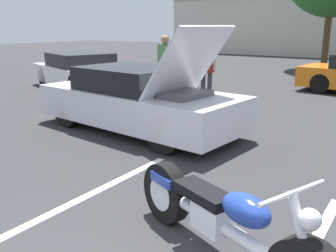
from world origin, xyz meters
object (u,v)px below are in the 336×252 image
object	(u,v)px
motorcycle	(222,221)
spectator_near_motorcycle	(165,62)
show_car_hood_open	(139,100)
parked_car_left_row	(83,72)
spectator_by_show_car	(207,64)

from	to	relation	value
motorcycle	spectator_near_motorcycle	distance (m)	7.72
show_car_hood_open	parked_car_left_row	xyz separation A→B (m)	(-4.81, 3.00, -0.05)
parked_car_left_row	spectator_by_show_car	world-z (taller)	spectator_by_show_car
motorcycle	show_car_hood_open	xyz separation A→B (m)	(-3.39, 3.08, 0.23)
spectator_near_motorcycle	spectator_by_show_car	distance (m)	1.30
motorcycle	spectator_near_motorcycle	xyz separation A→B (m)	(-4.78, 6.02, 0.71)
motorcycle	spectator_by_show_car	size ratio (longest dim) A/B	1.28
show_car_hood_open	motorcycle	bearing A→B (deg)	-36.45
show_car_hood_open	parked_car_left_row	size ratio (longest dim) A/B	0.96
motorcycle	spectator_by_show_car	distance (m)	7.05
parked_car_left_row	spectator_near_motorcycle	world-z (taller)	spectator_near_motorcycle
motorcycle	show_car_hood_open	size ratio (longest dim) A/B	0.52
motorcycle	show_car_hood_open	bearing A→B (deg)	159.09
parked_car_left_row	motorcycle	bearing A→B (deg)	-17.63
show_car_hood_open	spectator_by_show_car	distance (m)	3.05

